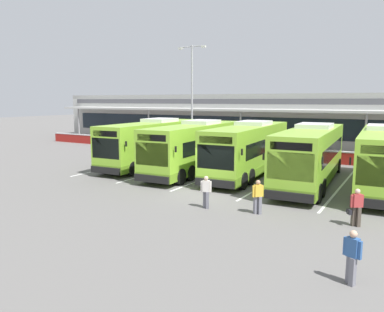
% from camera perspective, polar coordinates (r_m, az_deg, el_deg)
% --- Properties ---
extents(ground_plane, '(200.00, 200.00, 0.00)m').
position_cam_1_polar(ground_plane, '(21.23, 2.14, -5.86)').
color(ground_plane, '#605E5B').
extents(terminal_building, '(70.00, 13.00, 6.00)m').
position_cam_1_polar(terminal_building, '(46.11, 18.35, 5.29)').
color(terminal_building, '#B7B7B2').
rests_on(terminal_building, ground).
extents(red_barrier_wall, '(60.00, 0.40, 1.10)m').
position_cam_1_polar(red_barrier_wall, '(34.36, 13.73, 0.39)').
color(red_barrier_wall, maroon).
rests_on(red_barrier_wall, ground).
extents(coach_bus_leftmost, '(3.48, 12.28, 3.78)m').
position_cam_1_polar(coach_bus_leftmost, '(30.68, -5.85, 1.96)').
color(coach_bus_leftmost, '#8CC633').
rests_on(coach_bus_leftmost, ground).
extents(coach_bus_left_centre, '(3.48, 12.28, 3.78)m').
position_cam_1_polar(coach_bus_left_centre, '(27.79, 0.63, 1.32)').
color(coach_bus_left_centre, '#8CC633').
rests_on(coach_bus_left_centre, ground).
extents(coach_bus_centre, '(3.48, 12.28, 3.78)m').
position_cam_1_polar(coach_bus_centre, '(26.91, 8.73, 0.98)').
color(coach_bus_centre, '#8CC633').
rests_on(coach_bus_centre, ground).
extents(coach_bus_right_centre, '(3.48, 12.28, 3.78)m').
position_cam_1_polar(coach_bus_right_centre, '(24.83, 17.77, 0.04)').
color(coach_bus_right_centre, '#8CC633').
rests_on(coach_bus_right_centre, ground).
extents(coach_bus_rightmost, '(3.48, 12.28, 3.78)m').
position_cam_1_polar(coach_bus_rightmost, '(24.96, 27.30, -0.46)').
color(coach_bus_rightmost, '#8CC633').
rests_on(coach_bus_rightmost, ground).
extents(bay_stripe_far_west, '(0.14, 13.00, 0.01)m').
position_cam_1_polar(bay_stripe_far_west, '(31.93, -9.39, -1.09)').
color(bay_stripe_far_west, silver).
rests_on(bay_stripe_far_west, ground).
extents(bay_stripe_west, '(0.14, 13.00, 0.01)m').
position_cam_1_polar(bay_stripe_west, '(29.44, -3.09, -1.79)').
color(bay_stripe_west, silver).
rests_on(bay_stripe_west, ground).
extents(bay_stripe_mid_west, '(0.14, 13.00, 0.01)m').
position_cam_1_polar(bay_stripe_mid_west, '(27.38, 4.26, -2.59)').
color(bay_stripe_mid_west, silver).
rests_on(bay_stripe_mid_west, ground).
extents(bay_stripe_centre, '(0.14, 13.00, 0.01)m').
position_cam_1_polar(bay_stripe_centre, '(25.84, 12.65, -3.45)').
color(bay_stripe_centre, silver).
rests_on(bay_stripe_centre, ground).
extents(bay_stripe_mid_east, '(0.14, 13.00, 0.01)m').
position_cam_1_polar(bay_stripe_mid_east, '(24.92, 21.89, -4.31)').
color(bay_stripe_mid_east, silver).
rests_on(bay_stripe_mid_east, ground).
extents(pedestrian_with_handbag, '(0.63, 0.48, 1.62)m').
position_cam_1_polar(pedestrian_with_handbag, '(17.21, 23.85, -7.09)').
color(pedestrian_with_handbag, '#4C4238').
rests_on(pedestrian_with_handbag, ground).
extents(pedestrian_in_dark_coat, '(0.44, 0.45, 1.62)m').
position_cam_1_polar(pedestrian_in_dark_coat, '(17.69, 10.04, -6.02)').
color(pedestrian_in_dark_coat, slate).
rests_on(pedestrian_in_dark_coat, ground).
extents(pedestrian_child, '(0.53, 0.39, 1.62)m').
position_cam_1_polar(pedestrian_child, '(11.96, 23.33, -13.80)').
color(pedestrian_child, slate).
rests_on(pedestrian_child, ground).
extents(pedestrian_near_bin, '(0.53, 0.33, 1.62)m').
position_cam_1_polar(pedestrian_near_bin, '(18.34, 2.17, -5.36)').
color(pedestrian_near_bin, slate).
rests_on(pedestrian_near_bin, ground).
extents(lamp_post_west, '(3.24, 0.28, 11.00)m').
position_cam_1_polar(lamp_post_west, '(40.19, -0.00, 9.98)').
color(lamp_post_west, '#9E9EA3').
rests_on(lamp_post_west, ground).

